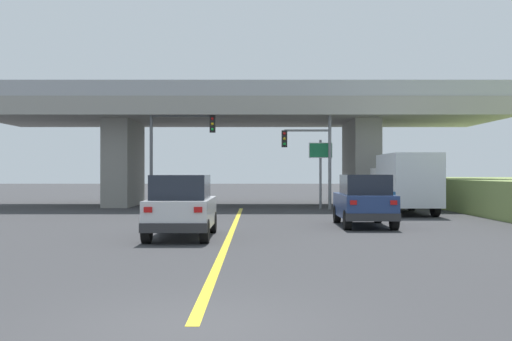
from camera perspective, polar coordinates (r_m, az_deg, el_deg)
name	(u,v)px	position (r m, az deg, el deg)	size (l,w,h in m)	color
ground	(241,206)	(38.76, -1.43, -3.32)	(160.00, 160.00, 0.00)	#353538
overpass_bridge	(241,124)	(38.83, -1.43, 4.36)	(31.86, 9.34, 7.33)	gray
lane_divider_stripe	(230,231)	(22.05, -2.41, -5.65)	(0.20, 27.43, 0.01)	yellow
suv_lead	(180,206)	(19.65, -7.11, -3.36)	(1.98, 4.36, 2.02)	silver
suv_crossing	(363,200)	(24.10, 9.95, -2.78)	(2.03, 4.46, 2.02)	navy
box_truck	(403,183)	(31.87, 13.63, -1.11)	(2.33, 6.62, 3.03)	silver
traffic_signal_nearside	(312,151)	(34.87, 5.25, 1.81)	(2.85, 0.36, 5.40)	slate
traffic_signal_farside	(171,142)	(34.83, -7.98, 2.71)	(3.73, 0.36, 6.06)	#56595E
highway_sign	(319,159)	(35.47, 5.93, 1.05)	(1.36, 0.17, 4.01)	slate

